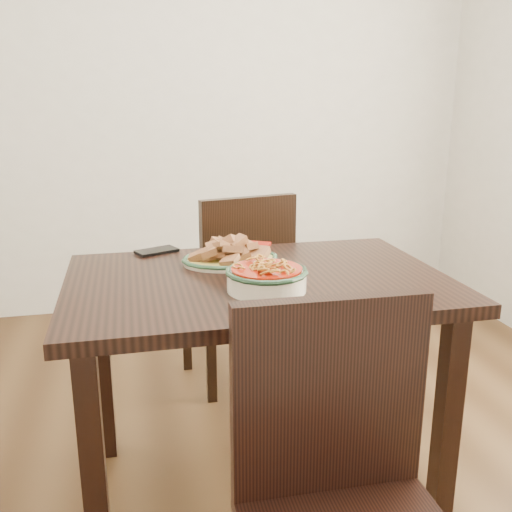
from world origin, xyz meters
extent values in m
plane|color=#3B2513|center=(0.00, 0.00, 0.00)|extent=(3.50, 3.50, 0.00)
cube|color=silver|center=(0.00, 1.75, 1.30)|extent=(3.50, 0.10, 2.60)
cube|color=black|center=(0.01, -0.11, 0.73)|extent=(1.15, 0.77, 0.04)
cube|color=black|center=(-0.49, -0.41, 0.35)|extent=(0.06, 0.06, 0.71)
cube|color=black|center=(0.51, -0.41, 0.35)|extent=(0.06, 0.06, 0.71)
cube|color=black|center=(-0.49, 0.20, 0.35)|extent=(0.06, 0.06, 0.71)
cube|color=black|center=(0.51, 0.20, 0.35)|extent=(0.06, 0.06, 0.71)
cube|color=black|center=(0.08, 0.70, 0.43)|extent=(0.50, 0.50, 0.04)
cube|color=black|center=(0.21, 0.90, 0.21)|extent=(0.04, 0.04, 0.41)
cube|color=black|center=(-0.12, 0.83, 0.21)|extent=(0.04, 0.04, 0.41)
cube|color=black|center=(0.28, 0.57, 0.21)|extent=(0.04, 0.04, 0.41)
cube|color=black|center=(-0.05, 0.50, 0.21)|extent=(0.04, 0.04, 0.41)
cube|color=black|center=(0.12, 0.51, 0.67)|extent=(0.42, 0.13, 0.44)
cube|color=black|center=(0.03, -0.71, 0.67)|extent=(0.42, 0.05, 0.44)
ellipsoid|color=beige|center=(-0.04, 0.06, 0.76)|extent=(0.31, 0.23, 0.02)
ellipsoid|color=gold|center=(-0.04, 0.06, 0.76)|extent=(0.30, 0.22, 0.01)
torus|color=#1C3E26|center=(-0.04, 0.06, 0.77)|extent=(0.24, 0.24, 0.01)
cylinder|color=#F2E8CD|center=(0.01, -0.24, 0.78)|extent=(0.23, 0.23, 0.06)
torus|color=#193821|center=(0.01, -0.24, 0.81)|extent=(0.24, 0.24, 0.02)
cylinder|color=#951606|center=(0.01, -0.24, 0.81)|extent=(0.20, 0.20, 0.01)
cube|color=black|center=(-0.27, 0.25, 0.76)|extent=(0.16, 0.13, 0.01)
cube|color=maroon|center=(0.07, 0.25, 0.76)|extent=(0.16, 0.15, 0.01)
camera|label=1|loc=(-0.36, -1.73, 1.28)|focal=40.00mm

